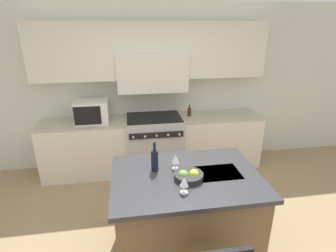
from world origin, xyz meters
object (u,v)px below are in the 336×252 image
(microwave, at_px, (92,111))
(fruit_bowl, at_px, (188,176))
(wine_glass_near, at_px, (184,182))
(oil_bottle_on_counter, at_px, (189,112))
(wine_glass_far, at_px, (175,159))
(range_stove, at_px, (154,143))
(wine_bottle, at_px, (155,160))

(microwave, distance_m, fruit_bowl, 2.18)
(wine_glass_near, relative_size, fruit_bowl, 0.57)
(wine_glass_near, xyz_separation_m, fruit_bowl, (0.09, 0.22, -0.08))
(fruit_bowl, relative_size, oil_bottle_on_counter, 1.48)
(wine_glass_far, xyz_separation_m, oil_bottle_on_counter, (0.55, 1.70, -0.05))
(microwave, distance_m, wine_glass_near, 2.32)
(wine_glass_far, distance_m, fruit_bowl, 0.24)
(range_stove, height_order, fruit_bowl, fruit_bowl)
(range_stove, relative_size, microwave, 1.88)
(microwave, height_order, wine_bottle, microwave)
(microwave, relative_size, wine_bottle, 1.60)
(range_stove, bearing_deg, wine_bottle, -95.80)
(wine_glass_far, distance_m, oil_bottle_on_counter, 1.79)
(range_stove, relative_size, wine_glass_near, 5.82)
(wine_glass_near, distance_m, oil_bottle_on_counter, 2.20)
(wine_bottle, relative_size, wine_glass_far, 1.94)
(wine_bottle, bearing_deg, oil_bottle_on_counter, 65.64)
(range_stove, height_order, oil_bottle_on_counter, oil_bottle_on_counter)
(wine_bottle, relative_size, wine_glass_near, 1.94)
(range_stove, distance_m, oil_bottle_on_counter, 0.79)
(microwave, distance_m, wine_glass_far, 1.95)
(wine_glass_far, height_order, fruit_bowl, wine_glass_far)
(wine_glass_far, bearing_deg, wine_glass_near, -90.15)
(microwave, bearing_deg, wine_bottle, -64.30)
(microwave, relative_size, oil_bottle_on_counter, 2.60)
(microwave, bearing_deg, fruit_bowl, -59.43)
(microwave, bearing_deg, oil_bottle_on_counter, 1.48)
(wine_bottle, xyz_separation_m, wine_glass_near, (0.21, -0.43, -0.01))
(range_stove, bearing_deg, oil_bottle_on_counter, 5.61)
(range_stove, height_order, microwave, microwave)
(wine_bottle, bearing_deg, range_stove, 84.20)
(wine_glass_far, relative_size, oil_bottle_on_counter, 0.84)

